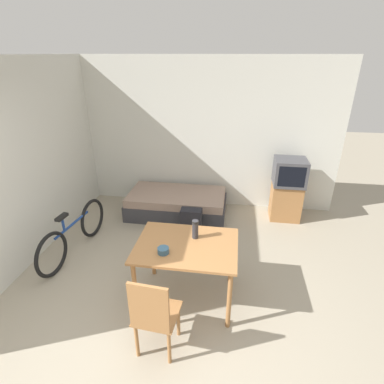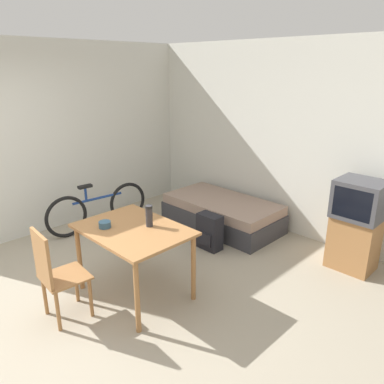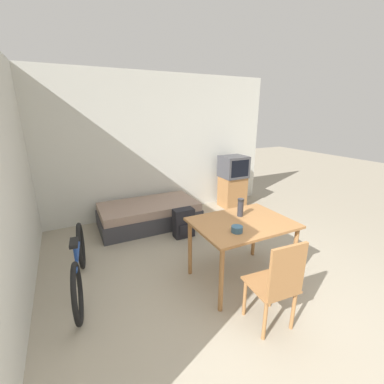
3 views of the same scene
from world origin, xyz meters
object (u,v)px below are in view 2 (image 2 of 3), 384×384
Objects in this scene: wooden_chair at (54,272)px; bicycle at (98,208)px; thermos_flask at (149,215)px; backpack at (209,232)px; mate_bowl at (105,224)px; daybed at (222,213)px; tv at (356,224)px; dining_table at (134,237)px.

wooden_chair is 2.17m from bicycle.
thermos_flask reaches higher than backpack.
thermos_flask is (0.26, 0.94, 0.38)m from wooden_chair.
thermos_flask is 0.46m from mate_bowl.
bicycle is at bearing -132.56° from daybed.
mate_bowl reaches higher than backpack.
tv reaches higher than wooden_chair.
wooden_chair is (0.34, -2.82, 0.31)m from daybed.
wooden_chair reaches higher than dining_table.
dining_table reaches higher than daybed.
daybed is 2.15m from dining_table.
thermos_flask is at bearing 74.63° from wooden_chair.
thermos_flask is at bearing -79.15° from backpack.
mate_bowl is (-0.22, -0.19, 0.13)m from dining_table.
wooden_chair is at bearing -105.37° from thermos_flask.
bicycle reaches higher than backpack.
tv is 4.92× the size of thermos_flask.
daybed is at bearing 104.36° from dining_table.
backpack is at bearing -151.51° from tv.
backpack is (-0.23, 1.18, -0.65)m from thermos_flask.
thermos_flask is at bearing -15.29° from bicycle.
bicycle is at bearing -154.51° from tv.
daybed is 1.59× the size of tv.
dining_table is at bearing 41.19° from mate_bowl.
wooden_chair is at bearing -90.85° from backpack.
wooden_chair is at bearing -86.34° from mate_bowl.
daybed is at bearing 117.98° from backpack.
daybed is at bearing 107.63° from thermos_flask.
daybed is 3.62× the size of backpack.
backpack is (1.63, 0.67, -0.08)m from bicycle.
wooden_chair is 0.59× the size of bicycle.
wooden_chair is (-0.18, -0.79, -0.16)m from dining_table.
backpack is at bearing 87.38° from mate_bowl.
tv reaches higher than dining_table.
mate_bowl is at bearing -124.51° from tv.
daybed is at bearing 47.44° from bicycle.
dining_table is 1.41m from backpack.
mate_bowl is at bearing -82.29° from daybed.
tv is 2.89m from mate_bowl.
tv is at bearing 55.49° from mate_bowl.
tv is 3.37m from wooden_chair.
bicycle is 2.01m from thermos_flask.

